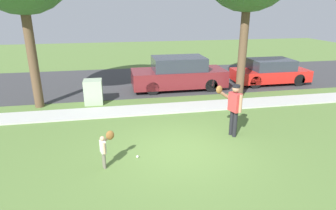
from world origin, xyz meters
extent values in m
plane|color=#567538|center=(0.00, 3.50, 0.00)|extent=(48.00, 48.00, 0.00)
cube|color=#B2B2AD|center=(0.00, 3.60, 0.03)|extent=(36.00, 1.20, 0.06)
cube|color=#38383A|center=(0.00, 8.60, 0.01)|extent=(36.00, 6.80, 0.02)
cylinder|color=black|center=(1.97, 0.60, 0.43)|extent=(0.14, 0.14, 0.86)
cylinder|color=black|center=(1.92, 0.76, 0.43)|extent=(0.14, 0.14, 0.86)
cube|color=#B73838|center=(1.95, 0.68, 1.16)|extent=(0.34, 0.46, 0.61)
sphere|color=#A87A5B|center=(1.95, 0.68, 1.60)|extent=(0.23, 0.23, 0.23)
cylinder|color=black|center=(1.95, 0.68, 1.69)|extent=(0.24, 0.24, 0.07)
cylinder|color=#A87A5B|center=(2.02, 0.43, 1.18)|extent=(0.10, 0.10, 0.57)
cylinder|color=#A87A5B|center=(1.63, 0.85, 1.38)|extent=(0.53, 0.25, 0.41)
ellipsoid|color=brown|center=(1.43, 0.79, 1.57)|extent=(0.25, 0.20, 0.26)
cylinder|color=#6B6656|center=(-2.17, -0.52, 0.23)|extent=(0.07, 0.07, 0.46)
cylinder|color=#6B6656|center=(-2.15, -0.61, 0.23)|extent=(0.07, 0.07, 0.46)
cube|color=silver|center=(-2.16, -0.56, 0.62)|extent=(0.18, 0.25, 0.32)
sphere|color=tan|center=(-2.16, -0.56, 0.85)|extent=(0.12, 0.12, 0.12)
cylinder|color=tan|center=(-2.07, -0.39, 0.73)|extent=(0.28, 0.13, 0.22)
ellipsoid|color=brown|center=(-1.97, -0.36, 0.83)|extent=(0.25, 0.20, 0.26)
cylinder|color=tan|center=(-2.12, -0.69, 0.63)|extent=(0.05, 0.05, 0.30)
sphere|color=white|center=(-1.26, -0.21, 0.04)|extent=(0.07, 0.07, 0.07)
cube|color=#9EB293|center=(-2.70, 4.90, 0.53)|extent=(0.76, 0.70, 1.06)
cylinder|color=brown|center=(3.99, 4.74, 2.30)|extent=(0.37, 0.37, 4.60)
cylinder|color=brown|center=(-4.95, 4.91, 2.25)|extent=(0.37, 0.37, 4.51)
cube|color=maroon|center=(1.44, 6.50, 0.60)|extent=(4.70, 1.90, 0.80)
cube|color=#2D333D|center=(1.44, 6.50, 1.32)|extent=(2.59, 1.75, 0.65)
cylinder|color=black|center=(-0.02, 5.66, 0.34)|extent=(0.64, 0.22, 0.64)
cylinder|color=black|center=(-0.02, 7.34, 0.34)|extent=(0.64, 0.22, 0.64)
cylinder|color=black|center=(2.90, 5.66, 0.34)|extent=(0.64, 0.22, 0.64)
cylinder|color=black|center=(2.90, 7.34, 0.34)|extent=(0.64, 0.22, 0.64)
cube|color=red|center=(6.58, 6.59, 0.50)|extent=(4.00, 1.75, 0.60)
cube|color=#2D333D|center=(6.58, 6.59, 1.07)|extent=(2.20, 1.61, 0.55)
cylinder|color=black|center=(5.34, 5.83, 0.34)|extent=(0.64, 0.22, 0.64)
cylinder|color=black|center=(5.34, 7.36, 0.34)|extent=(0.64, 0.22, 0.64)
cylinder|color=black|center=(7.82, 5.83, 0.34)|extent=(0.64, 0.22, 0.64)
cylinder|color=black|center=(7.82, 7.36, 0.34)|extent=(0.64, 0.22, 0.64)
camera|label=1|loc=(-1.75, -7.33, 4.04)|focal=30.48mm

